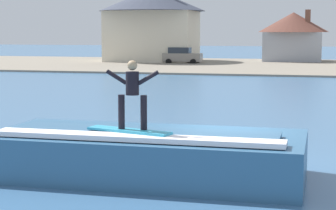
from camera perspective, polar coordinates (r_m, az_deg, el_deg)
name	(u,v)px	position (r m, az deg, el deg)	size (l,w,h in m)	color
ground_plane	(225,170)	(16.25, 5.41, -6.12)	(260.00, 260.00, 0.00)	#3E6892
wave_crest	(147,154)	(15.31, -1.95, -4.64)	(7.79, 3.42, 1.26)	#336188
surfboard	(129,131)	(14.64, -3.70, -2.43)	(2.23, 1.01, 0.06)	#33A5CC
surfer	(132,91)	(14.52, -3.37, 1.35)	(1.32, 0.32, 1.66)	black
shoreline_bank	(298,66)	(63.04, 12.12, 3.59)	(120.00, 27.22, 0.16)	gray
car_near_shore	(182,56)	(66.56, 1.32, 4.66)	(4.19, 2.03, 1.86)	gray
house_with_chimney	(152,19)	(70.37, -1.49, 8.11)	(12.22, 12.22, 8.59)	beige
house_small_cottage	(293,34)	(72.24, 11.70, 6.56)	(8.11, 8.11, 6.05)	#9EA3AD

